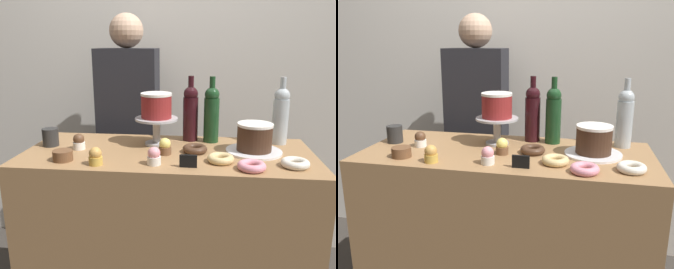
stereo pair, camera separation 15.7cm
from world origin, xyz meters
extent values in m
cube|color=silver|center=(0.00, 0.86, 1.30)|extent=(6.00, 0.05, 2.60)
cube|color=#997047|center=(0.00, 0.00, 0.48)|extent=(1.31, 0.56, 0.95)
cylinder|color=#B2B2B7|center=(-0.07, 0.11, 0.96)|extent=(0.11, 0.11, 0.01)
cylinder|color=#B2B2B7|center=(-0.07, 0.11, 1.02)|extent=(0.04, 0.04, 0.11)
cylinder|color=#B2B2B7|center=(-0.07, 0.11, 1.08)|extent=(0.21, 0.21, 0.01)
cylinder|color=maroon|center=(-0.07, 0.11, 1.14)|extent=(0.14, 0.14, 0.11)
cylinder|color=white|center=(-0.07, 0.11, 1.20)|extent=(0.15, 0.15, 0.01)
cylinder|color=white|center=(0.39, 0.03, 0.96)|extent=(0.25, 0.25, 0.01)
cylinder|color=#3D2619|center=(0.39, 0.03, 1.02)|extent=(0.16, 0.16, 0.11)
cylinder|color=white|center=(0.39, 0.03, 1.08)|extent=(0.16, 0.16, 0.01)
cylinder|color=#B2BCC1|center=(0.53, 0.19, 1.06)|extent=(0.08, 0.08, 0.22)
sphere|color=#B2BCC1|center=(0.53, 0.19, 1.19)|extent=(0.07, 0.07, 0.07)
cylinder|color=#B2BCC1|center=(0.53, 0.19, 1.24)|extent=(0.03, 0.03, 0.08)
cylinder|color=black|center=(0.09, 0.21, 1.06)|extent=(0.08, 0.08, 0.22)
sphere|color=black|center=(0.09, 0.21, 1.19)|extent=(0.07, 0.07, 0.07)
cylinder|color=black|center=(0.09, 0.21, 1.24)|extent=(0.03, 0.03, 0.08)
cylinder|color=#193D1E|center=(0.20, 0.19, 1.06)|extent=(0.08, 0.08, 0.22)
sphere|color=#193D1E|center=(0.20, 0.19, 1.19)|extent=(0.07, 0.07, 0.07)
cylinder|color=#193D1E|center=(0.20, 0.19, 1.24)|extent=(0.03, 0.03, 0.08)
cylinder|color=white|center=(-0.42, -0.01, 0.97)|extent=(0.06, 0.06, 0.03)
sphere|color=brown|center=(-0.42, -0.01, 1.00)|extent=(0.05, 0.05, 0.05)
cylinder|color=brown|center=(-0.01, -0.04, 0.97)|extent=(0.06, 0.06, 0.03)
sphere|color=#EFDB6B|center=(-0.01, -0.04, 1.00)|extent=(0.05, 0.05, 0.05)
cylinder|color=gold|center=(-0.27, -0.21, 0.97)|extent=(0.06, 0.06, 0.03)
sphere|color=#CC9347|center=(-0.27, -0.21, 1.00)|extent=(0.05, 0.05, 0.05)
cylinder|color=white|center=(-0.04, -0.18, 0.97)|extent=(0.06, 0.06, 0.03)
sphere|color=pink|center=(-0.04, -0.18, 1.00)|extent=(0.05, 0.05, 0.05)
torus|color=#472D1E|center=(0.12, 0.00, 0.97)|extent=(0.11, 0.11, 0.03)
torus|color=#E0C17F|center=(0.23, -0.12, 0.97)|extent=(0.11, 0.11, 0.03)
torus|color=pink|center=(0.35, -0.20, 0.97)|extent=(0.11, 0.11, 0.03)
torus|color=silver|center=(0.53, -0.15, 0.97)|extent=(0.11, 0.11, 0.03)
cylinder|color=brown|center=(-0.43, -0.17, 0.96)|extent=(0.08, 0.08, 0.01)
cylinder|color=brown|center=(-0.43, -0.17, 0.97)|extent=(0.08, 0.08, 0.01)
cylinder|color=brown|center=(-0.43, -0.17, 0.98)|extent=(0.08, 0.08, 0.01)
cylinder|color=brown|center=(-0.43, -0.17, 0.99)|extent=(0.08, 0.08, 0.01)
cube|color=black|center=(0.10, -0.20, 0.98)|extent=(0.07, 0.01, 0.05)
cylinder|color=#282828|center=(-0.57, 0.03, 0.99)|extent=(0.08, 0.08, 0.09)
cube|color=black|center=(-0.31, 0.56, 0.42)|extent=(0.28, 0.18, 0.85)
cube|color=#232328|center=(-0.31, 0.56, 1.12)|extent=(0.36, 0.22, 0.55)
sphere|color=tan|center=(-0.31, 0.56, 1.50)|extent=(0.20, 0.20, 0.20)
camera|label=1|loc=(0.17, -1.51, 1.43)|focal=37.28mm
camera|label=2|loc=(0.32, -1.49, 1.43)|focal=37.28mm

